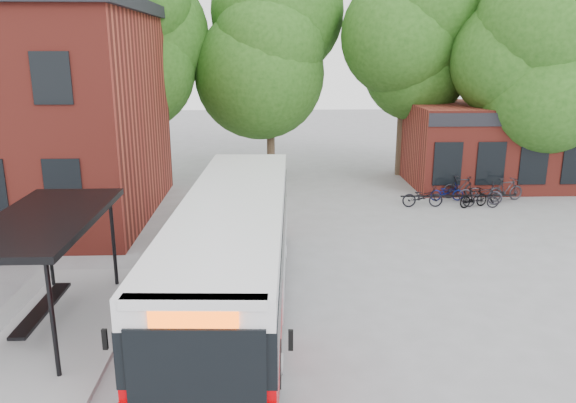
{
  "coord_description": "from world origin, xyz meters",
  "views": [
    {
      "loc": [
        0.75,
        -13.81,
        6.67
      ],
      "look_at": [
        1.42,
        3.29,
        2.0
      ],
      "focal_mm": 35.0,
      "sensor_mm": 36.0,
      "label": 1
    }
  ],
  "objects_px": {
    "bicycle_5": "(474,197)",
    "bicycle_7": "(506,190)",
    "bus_shelter": "(50,273)",
    "bicycle_3": "(461,187)",
    "bicycle_4": "(481,199)",
    "bicycle_2": "(447,192)",
    "bicycle_0": "(423,197)",
    "bicycle_6": "(480,193)",
    "city_bus": "(235,255)"
  },
  "relations": [
    {
      "from": "bicycle_0",
      "to": "bicycle_5",
      "type": "xyz_separation_m",
      "value": [
        2.2,
        -0.15,
        -0.02
      ]
    },
    {
      "from": "bus_shelter",
      "to": "bicycle_3",
      "type": "height_order",
      "value": "bus_shelter"
    },
    {
      "from": "bicycle_5",
      "to": "bicycle_7",
      "type": "distance_m",
      "value": 2.03
    },
    {
      "from": "bicycle_4",
      "to": "bicycle_6",
      "type": "relative_size",
      "value": 0.82
    },
    {
      "from": "bicycle_5",
      "to": "bicycle_6",
      "type": "relative_size",
      "value": 0.79
    },
    {
      "from": "bicycle_2",
      "to": "bicycle_4",
      "type": "bearing_deg",
      "value": -136.08
    },
    {
      "from": "bicycle_5",
      "to": "city_bus",
      "type": "bearing_deg",
      "value": 112.99
    },
    {
      "from": "bus_shelter",
      "to": "bicycle_0",
      "type": "xyz_separation_m",
      "value": [
        12.01,
        10.48,
        -0.99
      ]
    },
    {
      "from": "bus_shelter",
      "to": "bicycle_7",
      "type": "bearing_deg",
      "value": 35.13
    },
    {
      "from": "bus_shelter",
      "to": "city_bus",
      "type": "height_order",
      "value": "city_bus"
    },
    {
      "from": "city_bus",
      "to": "bicycle_6",
      "type": "relative_size",
      "value": 6.49
    },
    {
      "from": "bicycle_2",
      "to": "bicycle_7",
      "type": "xyz_separation_m",
      "value": [
        2.61,
        -0.2,
        0.14
      ]
    },
    {
      "from": "bus_shelter",
      "to": "bicycle_7",
      "type": "distance_m",
      "value": 19.6
    },
    {
      "from": "bus_shelter",
      "to": "bicycle_6",
      "type": "distance_m",
      "value": 18.34
    },
    {
      "from": "bicycle_4",
      "to": "bicycle_7",
      "type": "height_order",
      "value": "bicycle_7"
    },
    {
      "from": "city_bus",
      "to": "bicycle_3",
      "type": "bearing_deg",
      "value": 51.48
    },
    {
      "from": "bicycle_5",
      "to": "bicycle_6",
      "type": "bearing_deg",
      "value": -62.63
    },
    {
      "from": "bicycle_0",
      "to": "bicycle_2",
      "type": "height_order",
      "value": "bicycle_0"
    },
    {
      "from": "bicycle_0",
      "to": "bicycle_6",
      "type": "relative_size",
      "value": 0.95
    },
    {
      "from": "bicycle_0",
      "to": "bicycle_5",
      "type": "height_order",
      "value": "bicycle_0"
    },
    {
      "from": "bus_shelter",
      "to": "bicycle_7",
      "type": "height_order",
      "value": "bus_shelter"
    },
    {
      "from": "city_bus",
      "to": "bicycle_7",
      "type": "height_order",
      "value": "city_bus"
    },
    {
      "from": "bicycle_0",
      "to": "bicycle_5",
      "type": "distance_m",
      "value": 2.21
    },
    {
      "from": "bicycle_3",
      "to": "bicycle_5",
      "type": "height_order",
      "value": "bicycle_3"
    },
    {
      "from": "bicycle_3",
      "to": "bicycle_6",
      "type": "xyz_separation_m",
      "value": [
        0.53,
        -1.04,
        -0.04
      ]
    },
    {
      "from": "bus_shelter",
      "to": "bicycle_4",
      "type": "relative_size",
      "value": 4.61
    },
    {
      "from": "bicycle_7",
      "to": "city_bus",
      "type": "bearing_deg",
      "value": 115.83
    },
    {
      "from": "bicycle_3",
      "to": "bicycle_7",
      "type": "relative_size",
      "value": 0.98
    },
    {
      "from": "bicycle_0",
      "to": "bicycle_2",
      "type": "distance_m",
      "value": 1.71
    },
    {
      "from": "bicycle_2",
      "to": "bicycle_4",
      "type": "distance_m",
      "value": 1.62
    },
    {
      "from": "bicycle_0",
      "to": "bicycle_6",
      "type": "xyz_separation_m",
      "value": [
        2.71,
        0.43,
        0.02
      ]
    },
    {
      "from": "bicycle_0",
      "to": "bicycle_7",
      "type": "height_order",
      "value": "bicycle_7"
    },
    {
      "from": "bicycle_7",
      "to": "bicycle_2",
      "type": "bearing_deg",
      "value": 69.31
    },
    {
      "from": "bicycle_6",
      "to": "bicycle_2",
      "type": "bearing_deg",
      "value": 85.32
    },
    {
      "from": "bicycle_0",
      "to": "bicycle_5",
      "type": "relative_size",
      "value": 1.2
    },
    {
      "from": "bicycle_4",
      "to": "bicycle_2",
      "type": "bearing_deg",
      "value": 53.32
    },
    {
      "from": "bus_shelter",
      "to": "bicycle_2",
      "type": "xyz_separation_m",
      "value": [
        13.4,
        11.47,
        -1.05
      ]
    },
    {
      "from": "bicycle_3",
      "to": "bicycle_5",
      "type": "bearing_deg",
      "value": 172.83
    },
    {
      "from": "bicycle_5",
      "to": "bicycle_4",
      "type": "bearing_deg",
      "value": -116.64
    },
    {
      "from": "bicycle_4",
      "to": "bicycle_6",
      "type": "xyz_separation_m",
      "value": [
        0.19,
        0.6,
        0.09
      ]
    },
    {
      "from": "bicycle_6",
      "to": "bicycle_7",
      "type": "xyz_separation_m",
      "value": [
        1.29,
        0.35,
        0.05
      ]
    },
    {
      "from": "city_bus",
      "to": "bicycle_6",
      "type": "distance_m",
      "value": 14.47
    },
    {
      "from": "bicycle_5",
      "to": "bicycle_6",
      "type": "distance_m",
      "value": 0.77
    },
    {
      "from": "bus_shelter",
      "to": "bicycle_0",
      "type": "height_order",
      "value": "bus_shelter"
    },
    {
      "from": "bicycle_5",
      "to": "bicycle_7",
      "type": "relative_size",
      "value": 0.81
    },
    {
      "from": "bicycle_5",
      "to": "bus_shelter",
      "type": "bearing_deg",
      "value": 104.82
    },
    {
      "from": "bicycle_3",
      "to": "bicycle_6",
      "type": "relative_size",
      "value": 0.95
    },
    {
      "from": "bicycle_4",
      "to": "bicycle_7",
      "type": "relative_size",
      "value": 0.84
    },
    {
      "from": "bicycle_2",
      "to": "bicycle_5",
      "type": "bearing_deg",
      "value": -144.5
    },
    {
      "from": "city_bus",
      "to": "bicycle_4",
      "type": "distance_m",
      "value": 13.92
    }
  ]
}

